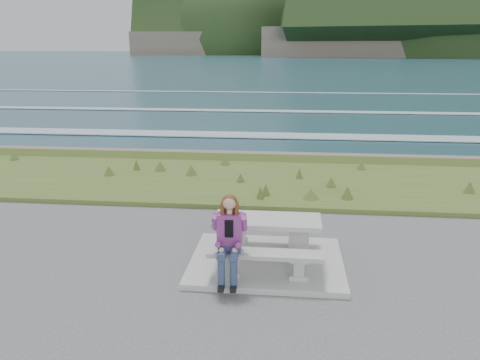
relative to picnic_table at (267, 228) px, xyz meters
The scene contains 8 objects.
concrete_slab 0.63m from the picnic_table, behind, with size 2.60×2.10×0.10m, color #A3A49E.
picnic_table is the anchor object (origin of this frame).
bench_landward 0.74m from the picnic_table, 90.00° to the right, with size 1.80×0.35×0.45m.
bench_seaward 0.74m from the picnic_table, 90.00° to the left, with size 1.80×0.35×0.45m.
grass_verge 5.05m from the picnic_table, 90.00° to the left, with size 160.00×4.50×0.22m, color #415921.
shore_drop 7.93m from the picnic_table, 90.00° to the left, with size 160.00×0.80×2.20m, color brown.
ocean 25.21m from the picnic_table, 90.00° to the left, with size 1600.00×1600.00×0.09m.
seated_woman 1.00m from the picnic_table, 123.32° to the right, with size 0.39×0.68×1.37m.
Camera 1 is at (0.32, -7.40, 3.61)m, focal length 35.00 mm.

